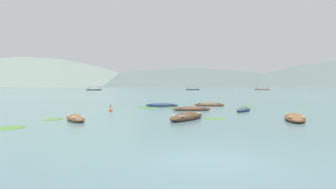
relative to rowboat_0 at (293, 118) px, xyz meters
name	(u,v)px	position (x,y,z in m)	size (l,w,h in m)	color
ground_plane	(167,87)	(-7.79, 1489.94, -0.19)	(6000.00, 6000.00, 0.00)	slate
mountain_2	(83,39)	(-546.38, 1703.30, 305.14)	(1770.17, 1770.17, 610.67)	slate
mountain_3	(178,53)	(68.56, 1871.76, 241.97)	(2093.20, 2093.20, 484.32)	#4C5B56
mountain_4	(292,51)	(806.80, 1728.79, 232.68)	(1975.18, 1975.18, 465.75)	#4C5B56
rowboat_0	(293,118)	(0.00, 0.00, 0.00)	(2.47, 4.04, 0.62)	brown
rowboat_1	(186,117)	(-7.60, 0.59, 0.01)	(3.35, 4.16, 0.67)	#4C3323
rowboat_2	(190,109)	(-6.58, 8.09, -0.03)	(3.92, 1.39, 0.52)	brown
rowboat_3	(160,105)	(-9.73, 13.46, -0.03)	(4.04, 1.29, 0.53)	navy
rowboat_4	(74,118)	(-15.51, -0.08, -0.01)	(2.49, 3.12, 0.58)	brown
rowboat_5	(242,110)	(-1.57, 7.25, -0.06)	(2.49, 3.10, 0.44)	navy
rowboat_6	(208,104)	(-3.80, 14.67, -0.03)	(3.91, 1.58, 0.53)	brown
ferry_0	(192,89)	(8.63, 170.34, 0.25)	(9.47, 4.87, 2.54)	navy
ferry_1	(93,90)	(-57.23, 155.15, 0.25)	(9.43, 3.13, 2.54)	#2D2826
ferry_2	(260,89)	(59.70, 176.39, 0.25)	(10.81, 5.10, 2.54)	brown
mooring_buoy	(109,110)	(-14.62, 7.30, -0.11)	(0.37, 0.37, 0.79)	#DB4C1E
weed_patch_0	(172,107)	(-8.35, 12.26, -0.19)	(1.39, 2.43, 0.14)	#2D5628
weed_patch_1	(213,119)	(-5.51, 1.06, -0.19)	(1.64, 1.26, 0.14)	#477033
weed_patch_2	(51,120)	(-17.42, 0.60, -0.19)	(1.35, 1.43, 0.14)	#477033
weed_patch_3	(8,128)	(-18.19, -3.35, -0.19)	(1.65, 1.78, 0.14)	#477033
weed_patch_4	(245,106)	(0.68, 13.90, -0.19)	(2.43, 1.28, 0.14)	#38662D
weed_patch_5	(146,108)	(-11.39, 11.57, -0.19)	(2.78, 2.08, 0.14)	#38662D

